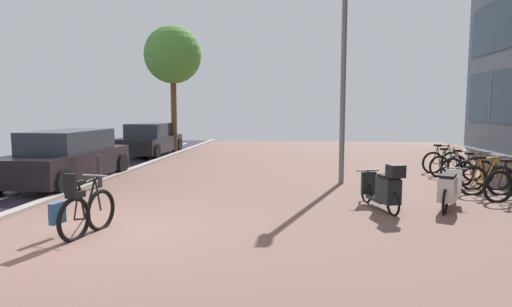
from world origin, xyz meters
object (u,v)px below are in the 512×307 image
object	(u,v)px
bicycle_rack_04	(462,169)
scooter_mid	(449,190)
lamp_post	(343,74)
parked_car_near	(67,157)
bicycle_rack_00	(512,186)
street_tree	(173,56)
scooter_near	(385,189)
bicycle_foreground	(84,211)
bicycle_rack_02	(485,177)
bicycle_rack_06	(442,162)
bicycle_rack_05	(448,166)
parked_car_far	(150,140)
bollard_far	(100,171)
bicycle_rack_03	(474,172)
bicycle_rack_01	(487,180)

from	to	relation	value
bicycle_rack_04	scooter_mid	xyz separation A→B (m)	(-1.60, -3.69, 0.06)
lamp_post	parked_car_near	bearing A→B (deg)	-175.41
bicycle_rack_00	street_tree	size ratio (longest dim) A/B	0.24
scooter_near	street_tree	distance (m)	13.52
bicycle_foreground	bicycle_rack_02	distance (m)	9.38
bicycle_rack_04	bicycle_rack_06	distance (m)	1.40
scooter_near	scooter_mid	xyz separation A→B (m)	(1.32, 0.25, -0.05)
bicycle_rack_05	scooter_mid	distance (m)	4.62
bicycle_rack_04	parked_car_near	size ratio (longest dim) A/B	0.30
parked_car_near	parked_car_far	world-z (taller)	parked_car_near
bicycle_foreground	bicycle_rack_04	size ratio (longest dim) A/B	1.02
bicycle_rack_00	parked_car_near	size ratio (longest dim) A/B	0.31
bicycle_rack_00	bollard_far	distance (m)	9.82
bicycle_foreground	scooter_near	world-z (taller)	bicycle_foreground
parked_car_near	bollard_far	xyz separation A→B (m)	(1.25, -0.65, -0.27)
street_tree	bollard_far	size ratio (longest dim) A/B	6.90
bicycle_rack_03	bicycle_foreground	bearing A→B (deg)	-146.21
bicycle_foreground	street_tree	world-z (taller)	street_tree
bicycle_rack_03	parked_car_near	size ratio (longest dim) A/B	0.29
bicycle_foreground	street_tree	bearing A→B (deg)	100.44
lamp_post	street_tree	distance (m)	10.26
street_tree	bicycle_rack_05	bearing A→B (deg)	-29.92
parked_car_far	bicycle_rack_00	bearing A→B (deg)	-36.71
bicycle_rack_00	parked_car_near	distance (m)	11.13
bicycle_rack_03	scooter_near	distance (m)	4.39
lamp_post	bicycle_rack_04	bearing A→B (deg)	13.49
bicycle_rack_03	bicycle_rack_01	bearing A→B (deg)	-99.70
scooter_near	parked_car_far	distance (m)	12.64
bicycle_rack_05	scooter_mid	bearing A→B (deg)	-108.15
parked_car_far	parked_car_near	bearing A→B (deg)	-88.40
bicycle_rack_01	bicycle_rack_04	distance (m)	2.11
bicycle_rack_06	scooter_mid	bearing A→B (deg)	-106.28
bicycle_foreground	bicycle_rack_01	bearing A→B (deg)	27.09
lamp_post	scooter_near	bearing A→B (deg)	-79.85
bicycle_rack_03	bicycle_rack_06	bearing A→B (deg)	94.02
scooter_mid	bollard_far	distance (m)	8.33
bicycle_rack_02	bollard_far	size ratio (longest dim) A/B	1.54
bicycle_rack_06	scooter_near	size ratio (longest dim) A/B	0.82
bicycle_rack_00	scooter_near	world-z (taller)	scooter_near
bicycle_rack_02	parked_car_near	size ratio (longest dim) A/B	0.29
scooter_near	lamp_post	size ratio (longest dim) A/B	0.30
bicycle_rack_02	parked_car_near	distance (m)	11.07
scooter_near	scooter_mid	size ratio (longest dim) A/B	1.04
bicycle_rack_01	lamp_post	bearing A→B (deg)	158.84
bicycle_rack_05	parked_car_near	size ratio (longest dim) A/B	0.28
bicycle_rack_05	bicycle_rack_00	bearing A→B (deg)	-87.08
bicycle_rack_01	street_tree	bearing A→B (deg)	139.56
bicycle_rack_04	street_tree	bearing A→B (deg)	147.63
lamp_post	bollard_far	size ratio (longest dim) A/B	6.30
bicycle_rack_00	bicycle_rack_04	size ratio (longest dim) A/B	1.03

